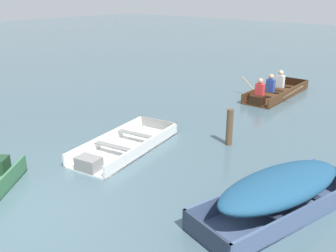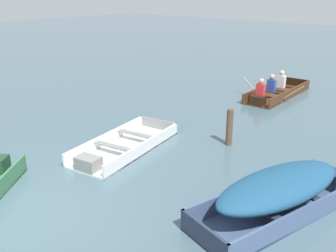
# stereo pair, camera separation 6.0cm
# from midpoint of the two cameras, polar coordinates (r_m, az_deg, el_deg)

# --- Properties ---
(ground_plane) EXTENTS (80.00, 80.00, 0.00)m
(ground_plane) POSITION_cam_midpoint_polar(r_m,az_deg,el_deg) (7.09, -21.45, -12.40)
(ground_plane) COLOR #47606B
(skiff_white_near_moored) EXTENTS (1.72, 3.18, 0.31)m
(skiff_white_near_moored) POSITION_cam_midpoint_polar(r_m,az_deg,el_deg) (9.01, -7.12, -3.20)
(skiff_white_near_moored) COLOR white
(skiff_white_near_moored) RESTS_ON ground
(skiff_slate_blue_mid_moored) EXTENTS (1.85, 3.52, 0.75)m
(skiff_slate_blue_mid_moored) POSITION_cam_midpoint_polar(r_m,az_deg,el_deg) (6.75, 16.71, -9.25)
(skiff_slate_blue_mid_moored) COLOR #475B7F
(skiff_slate_blue_mid_moored) RESTS_ON ground
(rowboat_dark_varnish_with_crew) EXTENTS (2.24, 3.53, 0.91)m
(rowboat_dark_varnish_with_crew) POSITION_cam_midpoint_polar(r_m,az_deg,el_deg) (13.92, 15.76, 5.07)
(rowboat_dark_varnish_with_crew) COLOR #4C2D19
(rowboat_dark_varnish_with_crew) RESTS_ON ground
(mooring_post) EXTENTS (0.16, 0.16, 0.92)m
(mooring_post) POSITION_cam_midpoint_polar(r_m,az_deg,el_deg) (9.30, 9.17, -0.18)
(mooring_post) COLOR brown
(mooring_post) RESTS_ON ground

